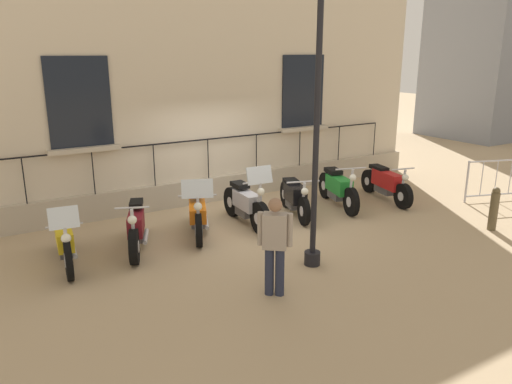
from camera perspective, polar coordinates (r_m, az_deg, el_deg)
The scene contains 13 objects.
ground_plane at distance 10.89m, azimuth -1.20°, elevation -3.51°, with size 60.00×60.00×0.00m, color tan.
building_facade at distance 12.25m, azimuth -6.68°, elevation 15.00°, with size 0.82×13.07×7.09m.
motorcycle_yellow at distance 9.23m, azimuth -21.13°, elevation -5.33°, with size 2.00×0.59×1.24m.
motorcycle_maroon at distance 9.56m, azimuth -13.55°, elevation -4.14°, with size 1.90×0.93×1.02m.
motorcycle_orange at distance 10.12m, azimuth -6.72°, elevation -2.54°, with size 1.88×1.01×1.31m.
motorcycle_silver at distance 10.61m, azimuth -1.12°, elevation -1.49°, with size 1.98×0.68×1.41m.
motorcycle_black at distance 11.24m, azimuth 4.48°, elevation -0.62°, with size 1.91×0.89×0.96m.
motorcycle_green at distance 12.03m, azimuth 9.43°, elevation 0.39°, with size 2.10×0.92×1.10m.
motorcycle_red at distance 12.81m, azimuth 14.72°, elevation 0.92°, with size 2.11×0.79×0.97m.
lamppost at distance 8.10m, azimuth 7.24°, elevation 14.90°, with size 0.34×1.04×5.08m.
crowd_barrier at distance 13.82m, azimuth 26.54°, elevation 1.43°, with size 0.70×1.98×1.05m.
bollard at distance 11.42m, azimuth 25.68°, elevation -1.73°, with size 0.17×0.17×0.93m.
pedestrian_standing at distance 7.46m, azimuth 2.18°, elevation -5.76°, with size 0.40×0.43×1.55m.
Camera 1 is at (8.91, -5.11, 3.61)m, focal length 34.80 mm.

